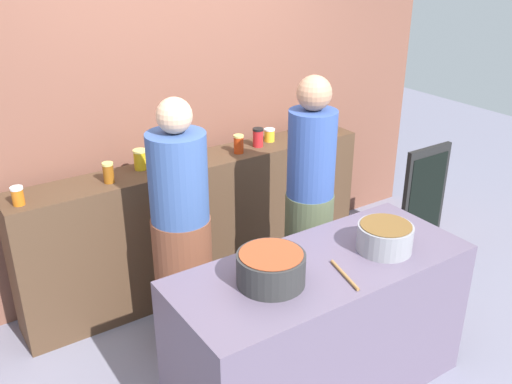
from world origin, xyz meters
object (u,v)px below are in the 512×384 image
at_px(preserve_jar_4, 181,154).
at_px(cook_with_tongs, 182,240).
at_px(cook_in_cap, 309,213).
at_px(preserve_jar_6, 258,137).
at_px(preserve_jar_0, 18,196).
at_px(preserve_jar_1, 108,173).
at_px(preserve_jar_3, 160,163).
at_px(chalkboard_sign, 424,201).
at_px(wooden_spoon, 345,275).
at_px(preserve_jar_9, 333,125).
at_px(cooking_pot_center, 385,237).
at_px(preserve_jar_5, 239,144).
at_px(cooking_pot_left, 271,268).
at_px(preserve_jar_8, 306,127).
at_px(preserve_jar_7, 269,135).
at_px(preserve_jar_2, 140,159).

bearing_deg(preserve_jar_4, cook_with_tongs, -117.83).
bearing_deg(cook_in_cap, preserve_jar_6, 83.00).
relative_size(preserve_jar_0, preserve_jar_1, 0.84).
relative_size(preserve_jar_3, cook_in_cap, 0.07).
distance_m(cook_with_tongs, chalkboard_sign, 2.19).
height_order(wooden_spoon, chalkboard_sign, chalkboard_sign).
bearing_deg(preserve_jar_9, preserve_jar_0, -179.94).
xyz_separation_m(preserve_jar_6, cook_with_tongs, (-0.94, -0.54, -0.34)).
xyz_separation_m(preserve_jar_1, cooking_pot_center, (1.05, -1.43, -0.14)).
height_order(preserve_jar_5, preserve_jar_9, preserve_jar_5).
xyz_separation_m(preserve_jar_4, cooking_pot_left, (-0.22, -1.42, -0.13)).
bearing_deg(cook_in_cap, preserve_jar_8, 53.53).
relative_size(preserve_jar_9, wooden_spoon, 0.44).
xyz_separation_m(preserve_jar_3, preserve_jar_6, (0.83, 0.05, 0.01)).
relative_size(preserve_jar_4, preserve_jar_8, 0.89).
bearing_deg(preserve_jar_8, preserve_jar_3, -178.06).
bearing_deg(preserve_jar_0, preserve_jar_7, 3.22).
height_order(preserve_jar_2, preserve_jar_5, preserve_jar_2).
height_order(preserve_jar_0, preserve_jar_3, preserve_jar_0).
bearing_deg(preserve_jar_5, cooking_pot_center, -87.59).
relative_size(preserve_jar_1, chalkboard_sign, 0.14).
distance_m(preserve_jar_5, chalkboard_sign, 1.66).
relative_size(preserve_jar_5, chalkboard_sign, 0.14).
distance_m(preserve_jar_1, cook_with_tongs, 0.66).
xyz_separation_m(preserve_jar_4, chalkboard_sign, (1.87, -0.65, -0.60)).
relative_size(preserve_jar_3, preserve_jar_5, 0.82).
relative_size(preserve_jar_3, cook_with_tongs, 0.07).
distance_m(preserve_jar_1, preserve_jar_6, 1.19).
height_order(preserve_jar_3, preserve_jar_9, preserve_jar_9).
bearing_deg(preserve_jar_6, cook_in_cap, -97.00).
xyz_separation_m(preserve_jar_3, preserve_jar_5, (0.63, 0.01, 0.01)).
relative_size(preserve_jar_2, cook_in_cap, 0.08).
relative_size(preserve_jar_9, chalkboard_sign, 0.13).
xyz_separation_m(preserve_jar_6, preserve_jar_7, (0.14, 0.05, -0.02)).
bearing_deg(preserve_jar_5, preserve_jar_0, -179.34).
xyz_separation_m(preserve_jar_5, cook_in_cap, (0.11, -0.71, -0.30)).
height_order(preserve_jar_6, preserve_jar_7, preserve_jar_6).
relative_size(preserve_jar_0, wooden_spoon, 0.40).
relative_size(preserve_jar_9, cook_with_tongs, 0.08).
bearing_deg(preserve_jar_4, wooden_spoon, -85.32).
bearing_deg(preserve_jar_9, preserve_jar_6, 175.42).
xyz_separation_m(preserve_jar_4, preserve_jar_5, (0.44, -0.07, 0.01)).
xyz_separation_m(preserve_jar_4, preserve_jar_9, (1.33, -0.09, 0.00)).
distance_m(preserve_jar_3, preserve_jar_5, 0.63).
height_order(preserve_jar_2, cook_in_cap, cook_in_cap).
distance_m(preserve_jar_2, cooking_pot_left, 1.46).
bearing_deg(preserve_jar_2, preserve_jar_8, -2.84).
bearing_deg(cook_in_cap, cook_with_tongs, 166.40).
height_order(cooking_pot_center, chalkboard_sign, cooking_pot_center).
height_order(preserve_jar_3, cook_in_cap, cook_in_cap).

